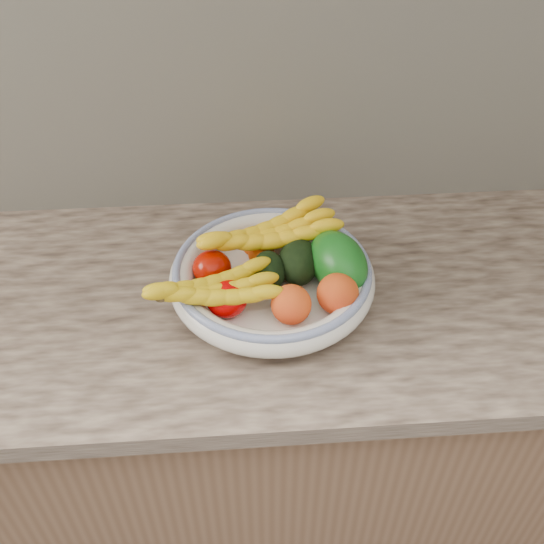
{
  "coord_description": "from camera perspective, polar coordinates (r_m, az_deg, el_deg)",
  "views": [
    {
      "loc": [
        -0.06,
        0.81,
        1.72
      ],
      "look_at": [
        0.0,
        1.66,
        0.96
      ],
      "focal_mm": 40.0,
      "sensor_mm": 36.0,
      "label": 1
    }
  ],
  "objects": [
    {
      "name": "clementine_back_right",
      "position": [
        1.23,
        0.36,
        3.33
      ],
      "size": [
        0.05,
        0.05,
        0.04
      ],
      "primitive_type": "ellipsoid",
      "rotation": [
        0.0,
        0.0,
        0.07
      ],
      "color": "orange",
      "rests_on": "fruit_bowl"
    },
    {
      "name": "green_mango",
      "position": [
        1.14,
        6.21,
        0.92
      ],
      "size": [
        0.17,
        0.18,
        0.13
      ],
      "primitive_type": "ellipsoid",
      "rotation": [
        0.0,
        0.31,
        0.36
      ],
      "color": "#105513",
      "rests_on": "fruit_bowl"
    },
    {
      "name": "peach_right",
      "position": [
        1.09,
        6.2,
        -2.04
      ],
      "size": [
        0.09,
        0.09,
        0.08
      ],
      "primitive_type": "ellipsoid",
      "rotation": [
        0.0,
        0.0,
        -0.3
      ],
      "color": "orange",
      "rests_on": "fruit_bowl"
    },
    {
      "name": "tomato_left",
      "position": [
        1.15,
        -5.66,
        0.38
      ],
      "size": [
        0.08,
        0.08,
        0.07
      ],
      "primitive_type": "ellipsoid",
      "rotation": [
        0.0,
        0.0,
        0.14
      ],
      "color": "#A10C00",
      "rests_on": "fruit_bowl"
    },
    {
      "name": "tomato_near_left",
      "position": [
        1.09,
        -4.28,
        -2.51
      ],
      "size": [
        0.08,
        0.08,
        0.07
      ],
      "primitive_type": "ellipsoid",
      "rotation": [
        0.0,
        0.0,
        -0.06
      ],
      "color": "#C70000",
      "rests_on": "fruit_bowl"
    },
    {
      "name": "kitchen_counter",
      "position": [
        1.53,
        -0.07,
        -13.32
      ],
      "size": [
        2.44,
        0.66,
        1.4
      ],
      "color": "brown",
      "rests_on": "ground"
    },
    {
      "name": "clementine_back_mid",
      "position": [
        1.19,
        -0.96,
        1.69
      ],
      "size": [
        0.07,
        0.07,
        0.05
      ],
      "primitive_type": "ellipsoid",
      "rotation": [
        0.0,
        0.0,
        -0.43
      ],
      "color": "#DD4C04",
      "rests_on": "fruit_bowl"
    },
    {
      "name": "peach_front",
      "position": [
        1.07,
        1.82,
        -3.08
      ],
      "size": [
        0.09,
        0.09,
        0.07
      ],
      "primitive_type": "ellipsoid",
      "rotation": [
        0.0,
        0.0,
        -0.36
      ],
      "color": "orange",
      "rests_on": "fruit_bowl"
    },
    {
      "name": "avocado_right",
      "position": [
        1.16,
        2.51,
        1.01
      ],
      "size": [
        0.09,
        0.12,
        0.08
      ],
      "primitive_type": "ellipsoid",
      "rotation": [
        0.0,
        0.0,
        -0.11
      ],
      "color": "black",
      "rests_on": "fruit_bowl"
    },
    {
      "name": "banana_bunch_back",
      "position": [
        1.18,
        -0.38,
        3.28
      ],
      "size": [
        0.32,
        0.2,
        0.08
      ],
      "primitive_type": null,
      "rotation": [
        0.0,
        0.0,
        0.31
      ],
      "color": "yellow",
      "rests_on": "fruit_bowl"
    },
    {
      "name": "avocado_center",
      "position": [
        1.14,
        -0.29,
        0.16
      ],
      "size": [
        0.07,
        0.09,
        0.06
      ],
      "primitive_type": "ellipsoid",
      "rotation": [
        0.0,
        0.0,
        0.05
      ],
      "color": "black",
      "rests_on": "fruit_bowl"
    },
    {
      "name": "banana_bunch_front",
      "position": [
        1.07,
        -5.58,
        -1.93
      ],
      "size": [
        0.27,
        0.16,
        0.07
      ],
      "primitive_type": null,
      "rotation": [
        0.0,
        0.0,
        0.22
      ],
      "color": "yellow",
      "rests_on": "fruit_bowl"
    },
    {
      "name": "fruit_bowl",
      "position": [
        1.15,
        0.0,
        -0.43
      ],
      "size": [
        0.39,
        0.39,
        0.08
      ],
      "color": "silver",
      "rests_on": "kitchen_counter"
    },
    {
      "name": "clementine_back_left",
      "position": [
        1.21,
        -1.8,
        2.56
      ],
      "size": [
        0.06,
        0.06,
        0.04
      ],
      "primitive_type": "ellipsoid",
      "rotation": [
        0.0,
        0.0,
        0.28
      ],
      "color": "#F05105",
      "rests_on": "fruit_bowl"
    }
  ]
}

